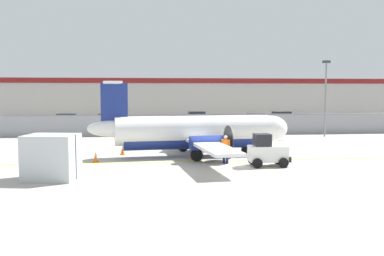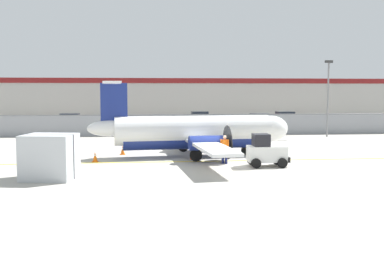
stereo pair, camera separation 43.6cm
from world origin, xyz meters
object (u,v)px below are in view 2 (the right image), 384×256
Objects in this scene: traffic_cone_far_left at (193,155)px; parked_car_4 at (258,120)px; parked_car_1 at (110,120)px; parked_car_0 at (69,120)px; traffic_cone_near_left at (95,157)px; parked_car_5 at (286,117)px; ground_crew_worker at (225,148)px; cargo_container at (50,157)px; commuter_airplane at (197,132)px; apron_light_pole at (328,92)px; baggage_tug at (266,152)px; traffic_cone_near_right at (123,150)px; parked_car_3 at (200,117)px; parked_car_2 at (156,122)px.

traffic_cone_far_left is 0.15× the size of parked_car_4.
parked_car_1 and parked_car_4 have the same top height.
parked_car_0 is 0.98× the size of parked_car_4.
traffic_cone_near_left is 0.15× the size of parked_car_5.
cargo_container is at bearing -38.56° from ground_crew_worker.
ground_crew_worker is at bearing -10.33° from traffic_cone_near_left.
commuter_airplane is 2.21× the size of apron_light_pole.
baggage_tug is 3.69× the size of traffic_cone_near_right.
cargo_container reaches higher than parked_car_3.
baggage_tug is at bearing -36.68° from traffic_cone_far_left.
baggage_tug is 33.16m from parked_car_3.
traffic_cone_near_right is at bearing 148.70° from baggage_tug.
parked_car_3 is at bearing 91.33° from baggage_tug.
parked_car_4 is (12.49, 2.45, 0.00)m from parked_car_2.
traffic_cone_near_right is 26.51m from parked_car_4.
parked_car_5 is at bearing 61.96° from traffic_cone_far_left.
parked_car_4 is (10.07, 22.89, -0.71)m from commuter_airplane.
parked_car_2 is at bearing 90.95° from commuter_airplane.
parked_car_5 is (15.38, 28.89, 0.58)m from traffic_cone_far_left.
cargo_container is 32.32m from parked_car_0.
traffic_cone_far_left is at bearing -87.20° from parked_car_2.
apron_light_pole is (26.76, -14.01, 3.41)m from parked_car_0.
commuter_airplane is 3.72× the size of parked_car_4.
parked_car_5 is (11.35, -1.35, 0.00)m from parked_car_3.
baggage_tug is 10.14m from traffic_cone_near_right.
parked_car_4 is 12.84m from apron_light_pole.
traffic_cone_near_left is 32.25m from parked_car_3.
ground_crew_worker is 0.23× the size of apron_light_pole.
baggage_tug is at bearing 93.56° from ground_crew_worker.
parked_car_2 is at bearing 149.93° from apron_light_pole.
commuter_airplane reaches higher than parked_car_3.
commuter_airplane is 3.67× the size of parked_car_5.
apron_light_pole reaches higher than parked_car_2.
traffic_cone_near_right is at bearing 59.93° from parked_car_4.
parked_car_4 is at bearing 55.36° from traffic_cone_near_right.
apron_light_pole is (14.17, 12.55, 3.99)m from traffic_cone_far_left.
traffic_cone_near_left is 22.68m from parked_car_2.
commuter_airplane is 25.38m from parked_car_1.
baggage_tug is at bearing -32.82° from traffic_cone_near_right.
parked_car_1 is 12.51m from parked_car_3.
parked_car_2 is 19.00m from apron_light_pole.
parked_car_3 is at bearing 81.68° from cargo_container.
parked_car_2 reaches higher than traffic_cone_far_left.
cargo_container is at bearing -110.91° from traffic_cone_near_right.
parked_car_0 is 11.55m from parked_car_2.
traffic_cone_near_left and traffic_cone_near_right have the same top height.
traffic_cone_near_left and traffic_cone_far_left have the same top height.
parked_car_2 is at bearing -140.60° from ground_crew_worker.
parked_car_1 is (-7.98, 24.08, -0.71)m from commuter_airplane.
cargo_container reaches higher than parked_car_4.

